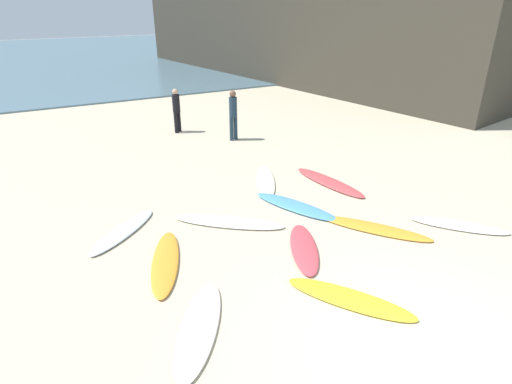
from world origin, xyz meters
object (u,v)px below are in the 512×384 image
(surfboard_0, at_px, (123,231))
(surfboard_4, at_px, (229,222))
(surfboard_9, at_px, (329,182))
(surfboard_5, at_px, (266,181))
(beachgoer_near, at_px, (233,113))
(surfboard_3, at_px, (199,327))
(surfboard_6, at_px, (295,206))
(surfboard_1, at_px, (304,248))
(beachgoer_mid, at_px, (176,109))
(surfboard_8, at_px, (459,225))
(surfboard_10, at_px, (165,262))
(surfboard_7, at_px, (350,299))
(surfboard_2, at_px, (375,228))

(surfboard_0, relative_size, surfboard_4, 0.83)
(surfboard_0, height_order, surfboard_9, surfboard_0)
(surfboard_0, relative_size, surfboard_5, 0.88)
(beachgoer_near, bearing_deg, surfboard_5, 58.86)
(surfboard_3, relative_size, beachgoer_near, 1.26)
(surfboard_4, distance_m, surfboard_6, 1.77)
(surfboard_1, bearing_deg, beachgoer_mid, 114.28)
(surfboard_8, bearing_deg, beachgoer_mid, -114.15)
(surfboard_0, height_order, surfboard_10, surfboard_10)
(surfboard_8, bearing_deg, surfboard_9, -113.85)
(surfboard_4, bearing_deg, surfboard_8, 98.89)
(surfboard_4, xyz_separation_m, surfboard_9, (3.43, 0.76, 0.00))
(surfboard_9, bearing_deg, surfboard_3, 27.02)
(surfboard_3, xyz_separation_m, surfboard_7, (2.52, -0.57, -0.01))
(surfboard_3, xyz_separation_m, beachgoer_near, (4.66, 8.49, 0.96))
(surfboard_3, height_order, beachgoer_mid, beachgoer_mid)
(surfboard_0, bearing_deg, surfboard_2, -158.03)
(surfboard_0, height_order, surfboard_2, surfboard_0)
(surfboard_5, relative_size, surfboard_9, 0.96)
(surfboard_7, xyz_separation_m, beachgoer_near, (2.14, 9.06, 0.96))
(surfboard_0, height_order, beachgoer_mid, beachgoer_mid)
(surfboard_6, bearing_deg, surfboard_9, 3.99)
(surfboard_8, bearing_deg, surfboard_1, -54.80)
(beachgoer_mid, bearing_deg, surfboard_0, -154.78)
(surfboard_10, bearing_deg, surfboard_6, -145.71)
(surfboard_2, bearing_deg, surfboard_4, -68.72)
(surfboard_2, bearing_deg, surfboard_8, 119.85)
(surfboard_2, relative_size, surfboard_3, 1.10)
(surfboard_0, distance_m, surfboard_3, 3.59)
(surfboard_8, distance_m, beachgoer_near, 8.46)
(surfboard_0, xyz_separation_m, surfboard_2, (4.97, -2.51, -0.01))
(surfboard_1, height_order, surfboard_8, surfboard_1)
(surfboard_1, height_order, surfboard_7, surfboard_1)
(surfboard_0, distance_m, surfboard_8, 7.50)
(surfboard_0, relative_size, beachgoer_mid, 1.29)
(surfboard_3, relative_size, surfboard_8, 1.08)
(surfboard_0, relative_size, surfboard_8, 1.03)
(surfboard_9, bearing_deg, surfboard_2, 67.58)
(surfboard_7, bearing_deg, beachgoer_near, -136.72)
(surfboard_10, bearing_deg, beachgoer_mid, -89.26)
(surfboard_0, xyz_separation_m, beachgoer_near, (5.04, 4.92, 0.95))
(surfboard_0, xyz_separation_m, surfboard_8, (6.73, -3.32, -0.01))
(surfboard_5, distance_m, surfboard_7, 5.27)
(surfboard_1, relative_size, surfboard_2, 0.79)
(surfboard_10, bearing_deg, surfboard_0, -52.91)
(surfboard_3, bearing_deg, surfboard_8, -144.94)
(surfboard_0, distance_m, surfboard_10, 1.66)
(surfboard_3, distance_m, surfboard_9, 6.40)
(surfboard_1, relative_size, surfboard_9, 0.77)
(surfboard_8, bearing_deg, beachgoer_near, -119.91)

